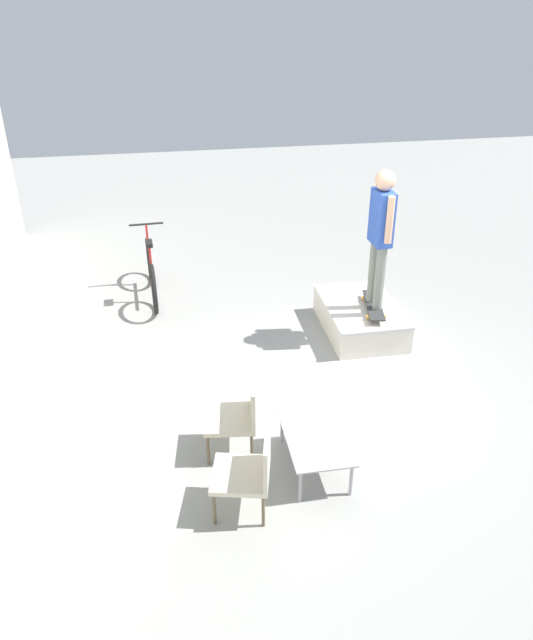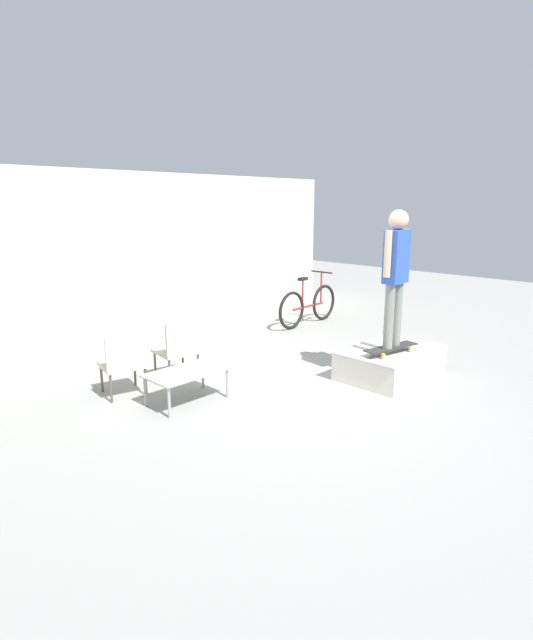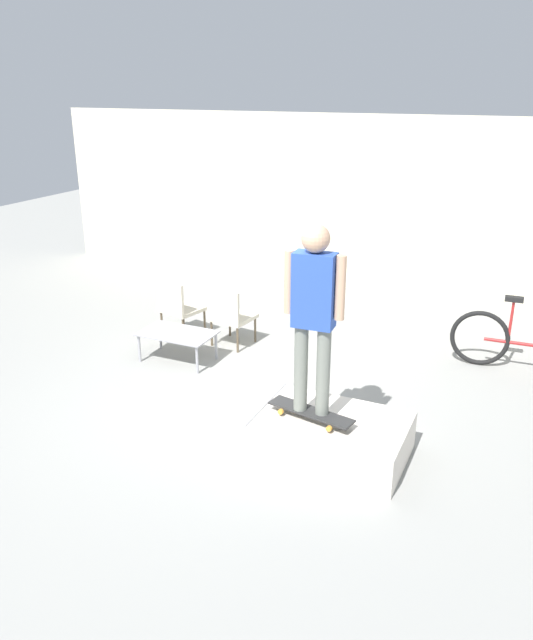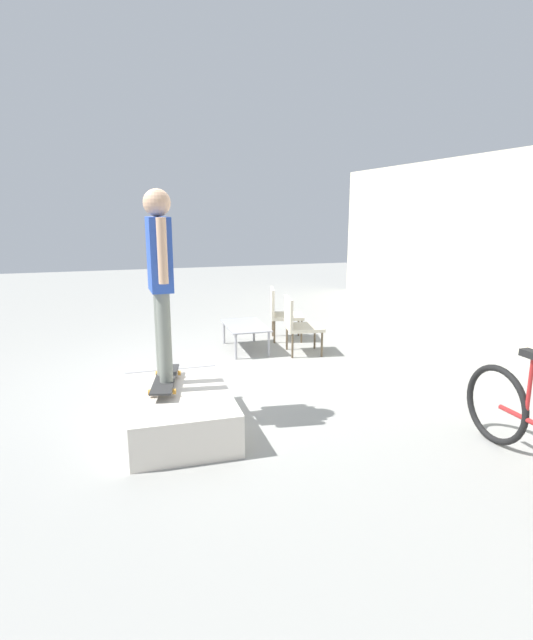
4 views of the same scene
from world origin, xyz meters
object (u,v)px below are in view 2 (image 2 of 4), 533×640
Objects in this scene: skate_ramp_box at (390,362)px; person_skater at (396,267)px; coffee_table at (187,374)px; patio_chair_right at (179,347)px; bicycle at (308,305)px; skateboard_on_ramp at (391,347)px; patio_chair_left at (124,360)px.

person_skater is (-0.19, -0.11, 1.38)m from skate_ramp_box.
coffee_table is at bearing 146.93° from person_skater.
bicycle is (3.77, 0.83, -0.08)m from patio_chair_right.
skate_ramp_box is 1.63× the size of skateboard_on_ramp.
skateboard_on_ramp reaches higher than skate_ramp_box.
coffee_table is (-2.40, 1.40, -0.13)m from skateboard_on_ramp.
skateboard_on_ramp is 1.05× the size of patio_chair_right.
person_skater is 3.04m from coffee_table.
person_skater reaches higher than patio_chair_left.
person_skater is at bearing -30.18° from coffee_table.
person_skater is (0.00, 0.00, 1.10)m from skateboard_on_ramp.
person_skater is 3.63m from bicycle.
person_skater is 1.87× the size of coffee_table.
skate_ramp_box is at bearing 144.99° from patio_chair_right.
patio_chair_right reaches higher than coffee_table.
bicycle is at bearing 60.78° from skate_ramp_box.
person_skater is at bearing -150.18° from skate_ramp_box.
patio_chair_right is at bearing -166.86° from patio_chair_left.
patio_chair_right is (-2.00, 2.11, -0.01)m from skateboard_on_ramp.
patio_chair_right is (-2.00, 2.11, -1.11)m from person_skater.
patio_chair_right is at bearing -170.45° from bicycle.
patio_chair_right reaches higher than skateboard_on_ramp.
patio_chair_left reaches higher than skateboard_on_ramp.
bicycle is at bearing -160.14° from patio_chair_right.
skateboard_on_ramp is at bearing 140.96° from patio_chair_right.
person_skater reaches higher than bicycle.
patio_chair_left is at bearing 121.21° from coffee_table.
bicycle is (4.17, 1.54, 0.04)m from coffee_table.
skateboard_on_ramp is at bearing -30.18° from coffee_table.
person_skater is 2.13× the size of patio_chair_left.
coffee_table is 0.85m from patio_chair_left.
bicycle reaches higher than coffee_table.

